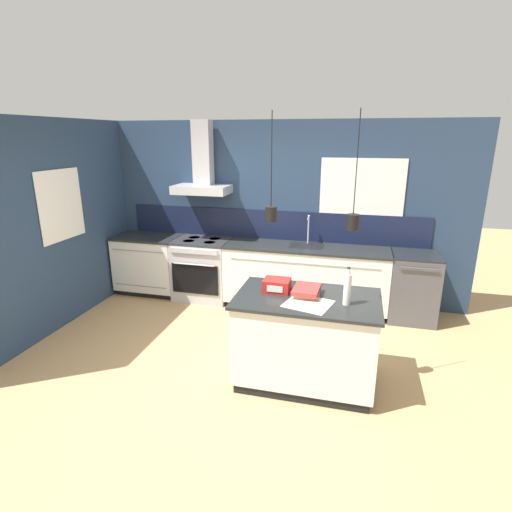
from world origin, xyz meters
The scene contains 12 objects.
ground_plane centered at (0.00, 0.00, 0.00)m, with size 16.00×16.00×0.00m, color tan.
wall_back centered at (-0.06, 2.00, 1.35)m, with size 5.60×2.27×2.60m.
wall_left centered at (-2.43, 0.70, 1.30)m, with size 0.08×3.80×2.60m.
counter_run_left centered at (-1.88, 1.69, 0.46)m, with size 0.98×0.64×0.91m.
counter_run_sink centered at (0.56, 1.69, 0.46)m, with size 2.29×0.64×1.32m.
oven_range centered at (-0.99, 1.69, 0.46)m, with size 0.82×0.66×0.91m.
dishwasher centered at (2.00, 1.69, 0.46)m, with size 0.61×0.65×0.91m.
kitchen_island centered at (0.81, -0.11, 0.46)m, with size 1.37×0.84×0.91m.
bottle_on_island centered at (1.17, -0.19, 1.06)m, with size 0.07×0.07×0.36m.
book_stack centered at (0.80, -0.07, 0.95)m, with size 0.26×0.34×0.08m.
red_supply_box centered at (0.49, -0.03, 0.97)m, with size 0.26×0.21×0.12m.
paper_pile centered at (0.84, -0.26, 0.91)m, with size 0.48×0.45×0.01m.
Camera 1 is at (1.21, -3.64, 2.39)m, focal length 28.00 mm.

